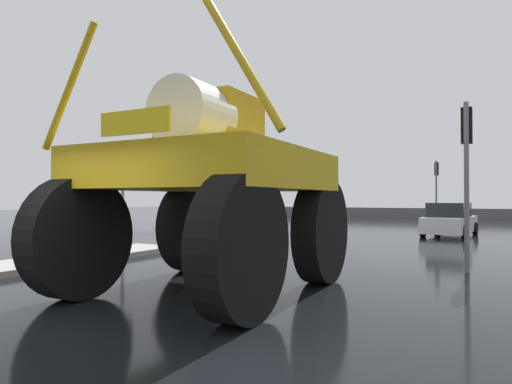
{
  "coord_description": "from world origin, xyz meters",
  "views": [
    {
      "loc": [
        5.28,
        -3.26,
        1.7
      ],
      "look_at": [
        0.59,
        5.4,
        1.85
      ],
      "focal_mm": 31.0,
      "sensor_mm": 36.0,
      "label": 1
    }
  ],
  "objects_px": {
    "traffic_signal_near_left": "(126,174)",
    "traffic_signal_far_right": "(436,178)",
    "oversize_sprayer": "(210,187)",
    "traffic_signal_far_left": "(335,188)",
    "traffic_signal_near_right": "(467,149)",
    "sedan_ahead": "(450,220)",
    "bare_tree_left": "(183,138)"
  },
  "relations": [
    {
      "from": "sedan_ahead",
      "to": "traffic_signal_far_left",
      "type": "distance_m",
      "value": 12.22
    },
    {
      "from": "oversize_sprayer",
      "to": "traffic_signal_far_left",
      "type": "relative_size",
      "value": 1.59
    },
    {
      "from": "traffic_signal_far_left",
      "to": "traffic_signal_near_left",
      "type": "bearing_deg",
      "value": -93.64
    },
    {
      "from": "sedan_ahead",
      "to": "traffic_signal_far_right",
      "type": "xyz_separation_m",
      "value": [
        -1.49,
        8.74,
        2.32
      ]
    },
    {
      "from": "traffic_signal_near_right",
      "to": "bare_tree_left",
      "type": "bearing_deg",
      "value": 150.31
    },
    {
      "from": "oversize_sprayer",
      "to": "traffic_signal_near_left",
      "type": "bearing_deg",
      "value": 54.44
    },
    {
      "from": "traffic_signal_far_left",
      "to": "bare_tree_left",
      "type": "height_order",
      "value": "bare_tree_left"
    },
    {
      "from": "oversize_sprayer",
      "to": "traffic_signal_far_right",
      "type": "height_order",
      "value": "oversize_sprayer"
    },
    {
      "from": "oversize_sprayer",
      "to": "traffic_signal_far_right",
      "type": "xyz_separation_m",
      "value": [
        1.35,
        23.92,
        1.12
      ]
    },
    {
      "from": "oversize_sprayer",
      "to": "traffic_signal_near_right",
      "type": "bearing_deg",
      "value": -42.63
    },
    {
      "from": "sedan_ahead",
      "to": "bare_tree_left",
      "type": "relative_size",
      "value": 0.64
    },
    {
      "from": "sedan_ahead",
      "to": "traffic_signal_near_left",
      "type": "xyz_separation_m",
      "value": [
        -9.57,
        -10.56,
        1.84
      ]
    },
    {
      "from": "oversize_sprayer",
      "to": "traffic_signal_far_right",
      "type": "relative_size",
      "value": 1.31
    },
    {
      "from": "sedan_ahead",
      "to": "traffic_signal_near_right",
      "type": "bearing_deg",
      "value": -166.57
    },
    {
      "from": "traffic_signal_near_right",
      "to": "traffic_signal_far_left",
      "type": "height_order",
      "value": "traffic_signal_near_right"
    },
    {
      "from": "traffic_signal_near_left",
      "to": "traffic_signal_far_right",
      "type": "height_order",
      "value": "traffic_signal_far_right"
    },
    {
      "from": "traffic_signal_near_right",
      "to": "traffic_signal_near_left",
      "type": "bearing_deg",
      "value": 179.96
    },
    {
      "from": "sedan_ahead",
      "to": "traffic_signal_far_left",
      "type": "bearing_deg",
      "value": 50.26
    },
    {
      "from": "oversize_sprayer",
      "to": "bare_tree_left",
      "type": "height_order",
      "value": "bare_tree_left"
    },
    {
      "from": "traffic_signal_near_left",
      "to": "traffic_signal_far_left",
      "type": "relative_size",
      "value": 1.02
    },
    {
      "from": "traffic_signal_far_left",
      "to": "traffic_signal_far_right",
      "type": "relative_size",
      "value": 0.82
    },
    {
      "from": "traffic_signal_near_left",
      "to": "traffic_signal_far_left",
      "type": "bearing_deg",
      "value": 86.36
    },
    {
      "from": "sedan_ahead",
      "to": "traffic_signal_near_right",
      "type": "distance_m",
      "value": 10.86
    },
    {
      "from": "traffic_signal_near_right",
      "to": "traffic_signal_far_left",
      "type": "relative_size",
      "value": 1.15
    },
    {
      "from": "traffic_signal_far_left",
      "to": "bare_tree_left",
      "type": "relative_size",
      "value": 0.51
    },
    {
      "from": "traffic_signal_far_right",
      "to": "bare_tree_left",
      "type": "relative_size",
      "value": 0.62
    },
    {
      "from": "oversize_sprayer",
      "to": "traffic_signal_near_right",
      "type": "xyz_separation_m",
      "value": [
        4.1,
        4.62,
        0.96
      ]
    },
    {
      "from": "bare_tree_left",
      "to": "traffic_signal_near_right",
      "type": "bearing_deg",
      "value": -29.69
    },
    {
      "from": "oversize_sprayer",
      "to": "bare_tree_left",
      "type": "relative_size",
      "value": 0.82
    },
    {
      "from": "traffic_signal_near_left",
      "to": "traffic_signal_far_left",
      "type": "height_order",
      "value": "traffic_signal_near_left"
    },
    {
      "from": "traffic_signal_near_right",
      "to": "traffic_signal_far_left",
      "type": "distance_m",
      "value": 21.57
    },
    {
      "from": "bare_tree_left",
      "to": "sedan_ahead",
      "type": "bearing_deg",
      "value": 8.56
    }
  ]
}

